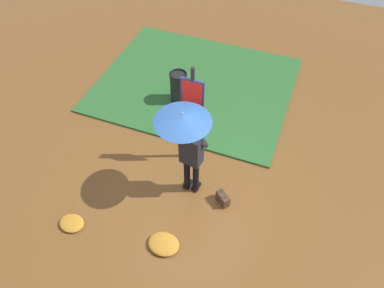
{
  "coord_description": "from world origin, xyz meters",
  "views": [
    {
      "loc": [
        -1.37,
        3.71,
        5.88
      ],
      "look_at": [
        0.19,
        -0.4,
        0.85
      ],
      "focal_mm": 33.25,
      "sensor_mm": 36.0,
      "label": 1
    }
  ],
  "objects": [
    {
      "name": "shrub_cluster",
      "position": [
        0.81,
        -1.47,
        0.22
      ],
      "size": [
        0.59,
        0.53,
        0.48
      ],
      "color": "#285628",
      "rests_on": "ground_plane"
    },
    {
      "name": "trash_bin",
      "position": [
        1.26,
        -2.31,
        0.42
      ],
      "size": [
        0.42,
        0.42,
        0.83
      ],
      "color": "black",
      "rests_on": "ground_plane"
    },
    {
      "name": "ground_plane",
      "position": [
        0.0,
        0.0,
        0.0
      ],
      "size": [
        18.0,
        18.0,
        0.0
      ],
      "primitive_type": "plane",
      "color": "brown"
    },
    {
      "name": "info_sign_post",
      "position": [
        0.33,
        -0.79,
        1.44
      ],
      "size": [
        0.44,
        0.07,
        2.3
      ],
      "color": "black",
      "rests_on": "ground_plane"
    },
    {
      "name": "handbag",
      "position": [
        -0.62,
        0.08,
        0.13
      ],
      "size": [
        0.32,
        0.3,
        0.37
      ],
      "color": "#4C3323",
      "rests_on": "ground_plane"
    },
    {
      "name": "leaf_pile_by_bench",
      "position": [
        0.08,
        1.3,
        0.06
      ],
      "size": [
        0.56,
        0.45,
        0.12
      ],
      "color": "#C68428",
      "rests_on": "ground_plane"
    },
    {
      "name": "person_with_umbrella",
      "position": [
        0.14,
        0.0,
        1.55
      ],
      "size": [
        0.96,
        0.96,
        2.04
      ],
      "color": "black",
      "rests_on": "ground_plane"
    },
    {
      "name": "leaf_pile_near_person",
      "position": [
        1.82,
        1.52,
        0.05
      ],
      "size": [
        0.47,
        0.37,
        0.1
      ],
      "color": "#C68428",
      "rests_on": "ground_plane"
    },
    {
      "name": "grass_verge",
      "position": [
        1.11,
        -3.03,
        0.03
      ],
      "size": [
        4.8,
        4.0,
        0.05
      ],
      "color": "#2D662D",
      "rests_on": "ground_plane"
    }
  ]
}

